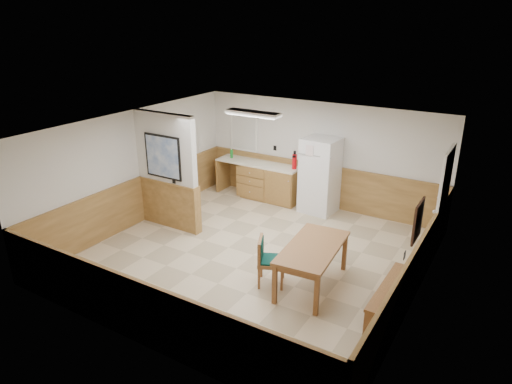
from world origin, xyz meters
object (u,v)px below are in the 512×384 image
Objects in this scene: dining_bench at (391,293)px; refrigerator at (320,176)px; dining_table at (313,251)px; dining_chair at (266,258)px; fire_extinguisher at (294,161)px; soap_bottle at (232,154)px.

refrigerator is at bearing 130.77° from dining_bench.
refrigerator reaches higher than dining_table.
refrigerator is 4.04m from dining_bench.
dining_chair is 1.93× the size of fire_extinguisher.
fire_extinguisher is 2.02× the size of soap_bottle.
dining_bench is at bearing -16.67° from dining_chair.
fire_extinguisher is at bearing 176.59° from refrigerator.
fire_extinguisher is at bearing 136.85° from dining_bench.
refrigerator is 0.74m from fire_extinguisher.
dining_table is 1.08× the size of dining_bench.
soap_bottle reaches higher than dining_chair.
dining_table is at bearing 1.43° from dining_chair.
dining_chair is at bearing -59.10° from fire_extinguisher.
refrigerator is at bearing 106.98° from dining_table.
dining_chair is 3.70m from fire_extinguisher.
refrigerator is at bearing 74.30° from dining_chair.
refrigerator reaches higher than dining_chair.
refrigerator is 2.07× the size of dining_chair.
fire_extinguisher is (-0.70, 0.09, 0.21)m from refrigerator.
dining_table is at bearing -64.32° from refrigerator.
dining_table is 0.79m from dining_chair.
dining_chair is (-2.05, -0.28, 0.15)m from dining_bench.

